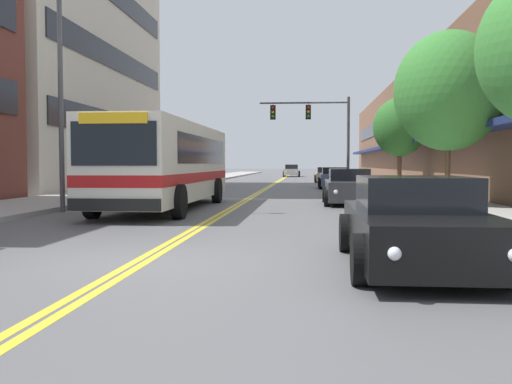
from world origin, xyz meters
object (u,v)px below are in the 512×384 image
Objects in this scene: city_bus at (168,161)px; car_slate_blue_parked_right_far at (335,178)px; car_silver_moving_lead at (292,171)px; car_black_parked_right_foreground at (415,225)px; car_beige_parked_right_mid at (327,175)px; street_tree_right_far at (400,127)px; street_lamp_left_near at (69,63)px; traffic_signal_mast at (316,123)px; car_charcoal_parked_left_near at (182,180)px; car_dark_grey_parked_right_end at (349,188)px; car_white_parked_left_mid at (206,178)px; fire_hydrant at (415,197)px; street_tree_right_mid at (449,91)px.

city_bus reaches higher than car_slate_blue_parked_right_far.
car_black_parked_right_foreground is at bearing -86.43° from car_silver_moving_lead.
car_black_parked_right_foreground reaches higher than car_beige_parked_right_mid.
city_bus is at bearing -125.97° from street_tree_right_far.
car_beige_parked_right_mid is 0.55× the size of street_lamp_left_near.
car_black_parked_right_foreground is 1.02× the size of car_silver_moving_lead.
traffic_signal_mast is at bearing 169.08° from car_slate_blue_parked_right_far.
car_charcoal_parked_left_near is 1.13× the size of car_dark_grey_parked_right_end.
car_white_parked_left_mid is 0.54× the size of street_lamp_left_near.
fire_hydrant is at bearing -84.01° from car_silver_moving_lead.
car_charcoal_parked_left_near is at bearing -149.69° from car_slate_blue_parked_right_far.
city_bus is 48.74m from car_silver_moving_lead.
car_black_parked_right_foreground is at bearing -73.57° from car_white_parked_left_mid.
street_lamp_left_near is at bearing -154.37° from car_dark_grey_parked_right_end.
street_tree_right_far is at bearing -39.22° from car_slate_blue_parked_right_far.
street_lamp_left_near reaches higher than car_silver_moving_lead.
street_lamp_left_near is 11.76m from fire_hydrant.
car_slate_blue_parked_right_far is at bearing 94.80° from fire_hydrant.
car_silver_moving_lead is at bearing 94.50° from car_dark_grey_parked_right_end.
car_white_parked_left_mid is at bearing 116.58° from fire_hydrant.
car_black_parked_right_foreground is at bearing -105.45° from street_tree_right_mid.
city_bus is 2.10× the size of street_tree_right_far.
street_tree_right_far is at bearing 72.19° from car_dark_grey_parked_right_end.
city_bus is at bearing -175.22° from street_tree_right_mid.
traffic_signal_mast is at bearing -85.40° from car_silver_moving_lead.
car_charcoal_parked_left_near is 6.62m from car_white_parked_left_mid.
car_black_parked_right_foreground is at bearing -58.56° from city_bus.
car_dark_grey_parked_right_end is (0.00, -26.53, 0.05)m from car_beige_parked_right_mid.
street_lamp_left_near is at bearing -92.03° from car_white_parked_left_mid.
car_dark_grey_parked_right_end reaches higher than car_slate_blue_parked_right_far.
traffic_signal_mast reaches higher than car_white_parked_left_mid.
street_tree_right_mid is (12.56, 2.67, -0.71)m from street_lamp_left_near.
street_tree_right_far is (3.68, 11.46, 3.05)m from car_dark_grey_parked_right_end.
traffic_signal_mast is (7.45, -1.26, 3.56)m from car_white_parked_left_mid.
street_tree_right_mid is at bearing 74.55° from car_black_parked_right_foreground.
car_white_parked_left_mid is 20.77m from street_lamp_left_near.
traffic_signal_mast is at bearing 72.51° from city_bus.
street_tree_right_far is at bearing 81.76° from car_black_parked_right_foreground.
street_lamp_left_near reaches higher than city_bus.
street_lamp_left_near is at bearing -146.09° from city_bus.
city_bus reaches higher than fire_hydrant.
traffic_signal_mast is (5.42, 17.21, 2.50)m from city_bus.
car_silver_moving_lead is at bearing 95.99° from fire_hydrant.
car_beige_parked_right_mid is at bearing 51.26° from car_white_parked_left_mid.
car_black_parked_right_foreground is (8.76, -22.65, 0.01)m from car_charcoal_parked_left_near.
car_slate_blue_parked_right_far reaches higher than car_white_parked_left_mid.
car_dark_grey_parked_right_end is at bearing 151.64° from street_tree_right_mid.
car_silver_moving_lead reaches higher than car_white_parked_left_mid.
car_white_parked_left_mid is 30.51m from car_black_parked_right_foreground.
street_tree_right_far is (3.68, -15.08, 3.11)m from car_beige_parked_right_mid.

